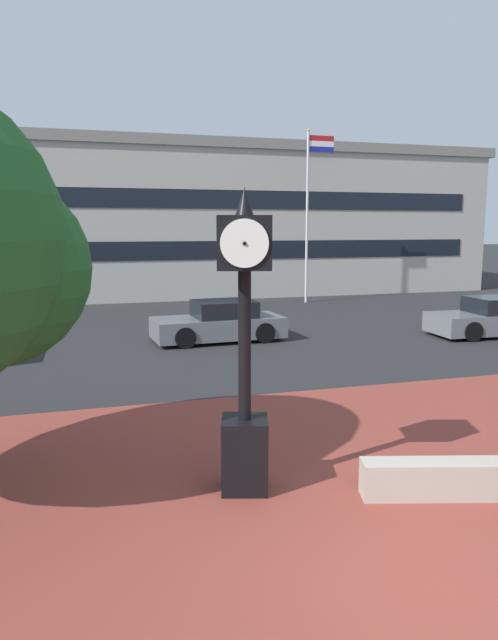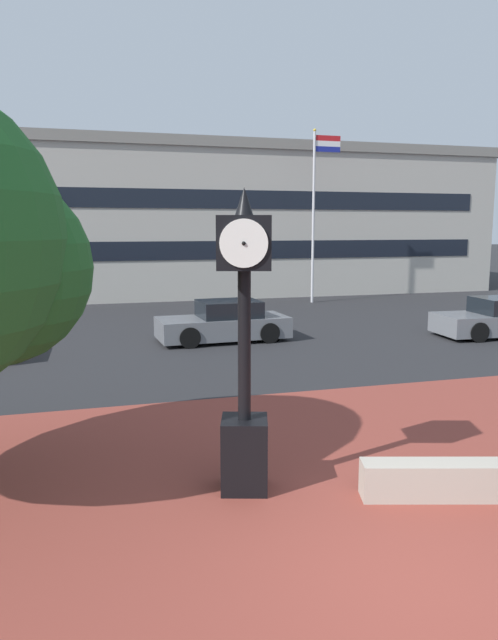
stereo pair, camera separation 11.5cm
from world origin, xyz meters
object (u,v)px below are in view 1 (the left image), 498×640
car_street_near (494,318)px  car_street_mid (220,323)px  flagpole_primary (309,205)px  civic_building (187,221)px  street_clock (245,353)px

car_street_near → car_street_mid: bearing=82.4°
flagpole_primary → civic_building: bearing=117.7°
street_clock → car_street_near: (11.25, 8.87, -1.36)m
car_street_near → civic_building: civic_building is taller
car_street_near → car_street_mid: 9.16m
car_street_near → flagpole_primary: bearing=17.7°
flagpole_primary → civic_building: (-4.26, 8.13, -0.64)m
street_clock → civic_building: size_ratio=0.13×
street_clock → flagpole_primary: 20.85m
street_clock → car_street_near: bearing=54.6°
car_street_mid → flagpole_primary: (6.40, 8.22, 4.01)m
street_clock → flagpole_primary: size_ratio=0.51×
flagpole_primary → car_street_near: bearing=-75.3°
car_street_near → civic_building: 19.59m
street_clock → car_street_mid: bearing=94.4°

